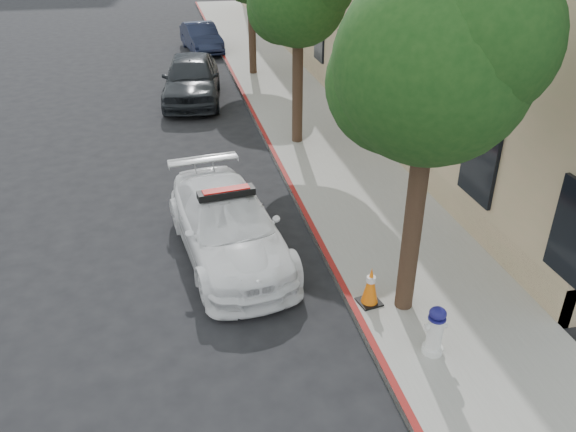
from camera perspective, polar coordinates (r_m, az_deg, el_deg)
The scene contains 9 objects.
ground at distance 11.02m, azimuth -6.69°, elevation -5.33°, with size 120.00×120.00×0.00m, color black.
sidewalk at distance 20.52m, azimuth 0.27°, elevation 11.55°, with size 3.20×50.00×0.15m, color gray.
curb_strip at distance 20.25m, azimuth -4.07°, elevation 11.25°, with size 0.12×50.00×0.15m, color maroon.
tree_near at distance 8.20m, azimuth 14.72°, elevation 14.70°, with size 2.92×2.82×5.62m.
police_car at distance 11.10m, azimuth -6.10°, elevation -0.97°, with size 2.42×4.74×1.47m.
parked_car_mid at distance 20.94m, azimuth -9.77°, elevation 13.64°, with size 1.95×4.85×1.65m, color black.
parked_car_far at distance 28.90m, azimuth -8.81°, elevation 17.49°, with size 1.39×3.99×1.31m, color black.
fire_hydrant at distance 8.90m, azimuth 14.72°, elevation -11.23°, with size 0.34×0.32×0.83m.
traffic_cone at distance 9.72m, azimuth 8.38°, elevation -7.03°, with size 0.44×0.44×0.72m.
Camera 1 is at (-0.70, -9.13, 6.14)m, focal length 35.00 mm.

